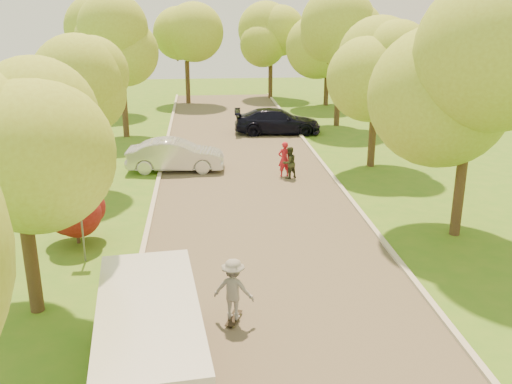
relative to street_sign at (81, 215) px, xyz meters
name	(u,v)px	position (x,y,z in m)	size (l,w,h in m)	color
ground	(285,317)	(5.80, -4.00, -1.56)	(100.00, 100.00, 0.00)	#3B711A
road	(255,211)	(5.80, 4.00, -1.56)	(8.00, 60.00, 0.01)	#4C4438
curb_left	(151,213)	(1.75, 4.00, -1.50)	(0.18, 60.00, 0.12)	#B2AD9E
curb_right	(356,207)	(9.85, 4.00, -1.50)	(0.18, 60.00, 0.12)	#B2AD9E
street_sign	(81,215)	(0.00, 0.00, 0.00)	(0.55, 0.06, 2.17)	#59595E
red_shrub	(76,213)	(-0.50, 1.50, -0.47)	(1.70, 1.70, 1.95)	#382619
tree_l_mida	(21,118)	(-0.50, -3.00, 3.61)	(4.71, 4.60, 7.39)	#382619
tree_l_midb	(86,83)	(-1.01, 8.00, 3.02)	(4.30, 4.20, 6.62)	#382619
tree_l_far	(124,45)	(-0.59, 18.00, 3.90)	(4.92, 4.80, 7.79)	#382619
tree_r_mida	(479,76)	(12.82, 1.00, 3.97)	(5.13, 5.00, 7.95)	#382619
tree_r_midb	(381,67)	(12.40, 10.00, 3.32)	(4.51, 4.40, 7.01)	#382619
tree_r_far	(344,35)	(13.03, 20.00, 4.27)	(5.33, 5.20, 8.34)	#382619
tree_bg_a	(104,40)	(-2.98, 26.00, 3.75)	(5.12, 5.00, 7.72)	#382619
tree_bg_b	(331,34)	(14.02, 28.00, 3.97)	(5.12, 5.00, 7.95)	#382619
tree_bg_c	(189,40)	(3.01, 30.00, 3.46)	(4.92, 4.80, 7.33)	#382619
tree_bg_d	(273,34)	(10.02, 32.00, 3.75)	(5.12, 5.00, 7.72)	#382619
minivan	(150,344)	(2.60, -6.49, -0.52)	(2.62, 5.48, 1.97)	silver
silver_sedan	(176,155)	(2.50, 10.12, -0.79)	(1.63, 4.68, 1.54)	silver
dark_sedan	(277,121)	(8.54, 17.96, -0.79)	(2.18, 5.36, 1.55)	black
longboard	(234,318)	(4.47, -4.06, -1.47)	(0.50, 0.87, 0.10)	black
skateboarder	(233,289)	(4.47, -4.06, -0.64)	(1.05, 0.61, 1.63)	gray
person_striped	(284,159)	(7.61, 8.64, -0.73)	(0.61, 0.40, 1.68)	#B61B2A
person_olive	(289,163)	(7.80, 8.30, -0.82)	(0.73, 0.57, 1.50)	#2B2F1C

